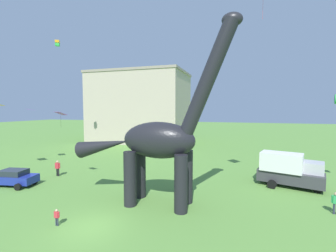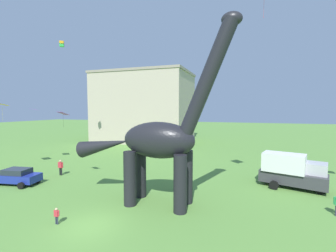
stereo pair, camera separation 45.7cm
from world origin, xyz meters
name	(u,v)px [view 1 (the left image)]	position (x,y,z in m)	size (l,w,h in m)	color
ground_plane	(92,227)	(0.00, 0.00, 0.00)	(240.00, 240.00, 0.00)	#5B8E3D
dinosaur_sculpture	(158,140)	(2.74, 4.60, 4.99)	(13.20, 2.80, 13.80)	black
parked_sedan_left	(14,177)	(-11.94, 4.47, 0.81)	(4.44, 2.45, 1.55)	navy
parked_box_truck	(289,170)	(13.23, 11.99, 1.65)	(5.97, 3.60, 3.20)	#38383D
person_vendor_side	(57,216)	(-2.20, -0.49, 0.65)	(0.40, 0.18, 1.07)	#2D3347
person_watching_child	(130,166)	(-2.75, 10.66, 1.08)	(0.67, 0.29, 1.78)	#2D3347
person_near_flyer	(58,167)	(-10.28, 8.29, 1.04)	(0.64, 0.28, 1.72)	black
person_photographer	(336,201)	(15.21, 6.60, 0.94)	(0.58, 0.26, 1.56)	#2D3347
kite_far_right	(57,43)	(-18.77, 18.14, 17.63)	(0.83, 0.83, 0.86)	orange
kite_apex	(61,114)	(-7.67, 6.15, 6.92)	(1.36, 1.17, 1.49)	purple
kite_mid_center	(30,109)	(-17.85, 11.89, 7.30)	(1.91, 1.88, 0.24)	purple
background_building_block	(140,107)	(-13.24, 37.14, 7.83)	(21.02, 14.25, 15.63)	#B7A893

